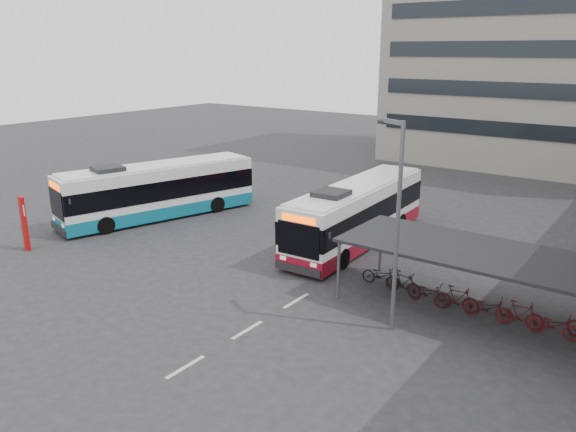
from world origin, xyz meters
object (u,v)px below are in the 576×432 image
Objects in this scene: pedestrian at (310,234)px; lamp_post at (396,215)px; bus_teal at (158,191)px; bus_main at (357,214)px.

pedestrian is 9.10m from lamp_post.
lamp_post is at bearing 1.55° from bus_teal.
pedestrian is at bearing 167.74° from lamp_post.
bus_teal is 10.50m from pedestrian.
bus_main is 0.96× the size of bus_teal.
bus_main is 6.67× the size of pedestrian.
bus_main is at bearing 30.36° from bus_teal.
bus_teal is 18.06m from lamp_post.
bus_teal is (-11.67, -2.94, 0.05)m from bus_main.
bus_main is at bearing 150.93° from lamp_post.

